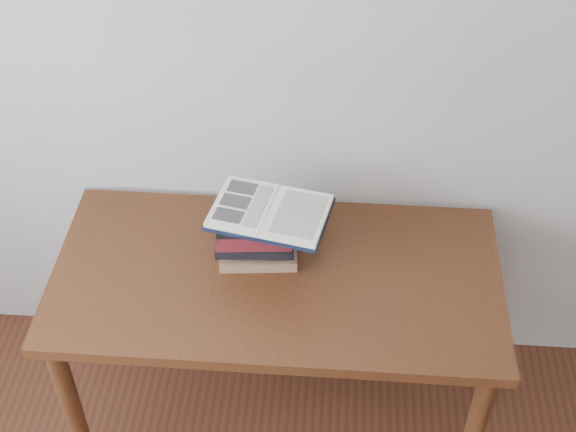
{
  "coord_description": "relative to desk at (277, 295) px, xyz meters",
  "views": [
    {
      "loc": [
        0.15,
        -0.27,
        2.5
      ],
      "look_at": [
        0.03,
        1.37,
        0.98
      ],
      "focal_mm": 50.0,
      "sensor_mm": 36.0,
      "label": 1
    }
  ],
  "objects": [
    {
      "name": "book_stack",
      "position": [
        -0.06,
        0.07,
        0.19
      ],
      "size": [
        0.27,
        0.2,
        0.19
      ],
      "color": "#92664B",
      "rests_on": "desk"
    },
    {
      "name": "open_book",
      "position": [
        -0.02,
        0.06,
        0.3
      ],
      "size": [
        0.38,
        0.3,
        0.03
      ],
      "rotation": [
        0.0,
        0.0,
        -0.2
      ],
      "color": "black",
      "rests_on": "book_stack"
    },
    {
      "name": "desk",
      "position": [
        0.0,
        0.0,
        0.0
      ],
      "size": [
        1.36,
        0.68,
        0.73
      ],
      "color": "#4F2C13",
      "rests_on": "ground"
    }
  ]
}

